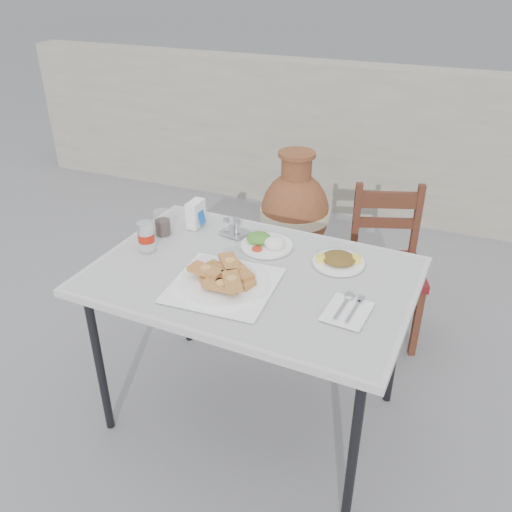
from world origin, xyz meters
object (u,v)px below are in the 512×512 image
at_px(salad_rice_plate, 266,242).
at_px(chair, 385,264).
at_px(terracotta_urn, 295,214).
at_px(cola_glass, 162,224).
at_px(pide_plate, 223,277).
at_px(salad_chopped_plate, 339,260).
at_px(soda_can, 146,236).
at_px(condiment_caddy, 234,229).
at_px(napkin_holder, 196,214).
at_px(cafe_table, 252,283).

xyz_separation_m(salad_rice_plate, chair, (0.45, 0.65, -0.37)).
distance_m(salad_rice_plate, terracotta_urn, 1.31).
xyz_separation_m(salad_rice_plate, cola_glass, (-0.49, -0.06, 0.03)).
height_order(pide_plate, cola_glass, cola_glass).
relative_size(salad_rice_plate, salad_chopped_plate, 1.06).
relative_size(chair, terracotta_urn, 1.06).
xyz_separation_m(chair, terracotta_urn, (-0.71, 0.56, -0.07)).
xyz_separation_m(salad_rice_plate, terracotta_urn, (-0.26, 1.21, -0.44)).
relative_size(salad_chopped_plate, cola_glass, 1.93).
distance_m(pide_plate, soda_can, 0.46).
distance_m(pide_plate, condiment_caddy, 0.44).
distance_m(napkin_holder, terracotta_urn, 1.24).
xyz_separation_m(soda_can, condiment_caddy, (0.30, 0.28, -0.04)).
bearing_deg(napkin_holder, terracotta_urn, 85.40).
relative_size(soda_can, condiment_caddy, 1.00).
distance_m(salad_rice_plate, cola_glass, 0.50).
relative_size(cafe_table, napkin_holder, 10.66).
bearing_deg(soda_can, cafe_table, -0.11).
bearing_deg(cafe_table, cola_glass, 162.74).
bearing_deg(salad_rice_plate, salad_chopped_plate, -4.09).
distance_m(cafe_table, condiment_caddy, 0.36).
bearing_deg(condiment_caddy, napkin_holder, 176.93).
xyz_separation_m(salad_rice_plate, napkin_holder, (-0.39, 0.07, 0.04)).
relative_size(cafe_table, soda_can, 10.29).
xyz_separation_m(salad_chopped_plate, soda_can, (-0.82, -0.20, 0.05)).
bearing_deg(soda_can, chair, 43.24).
relative_size(cola_glass, chair, 0.13).
distance_m(cafe_table, pide_plate, 0.18).
bearing_deg(cafe_table, terracotta_urn, 101.22).
bearing_deg(pide_plate, salad_rice_plate, 83.56).
bearing_deg(pide_plate, soda_can, 162.65).
height_order(cafe_table, chair, chair).
height_order(salad_rice_plate, chair, chair).
bearing_deg(condiment_caddy, chair, 43.11).
xyz_separation_m(soda_can, terracotta_urn, (0.22, 1.43, -0.48)).
xyz_separation_m(pide_plate, condiment_caddy, (-0.14, 0.42, -0.01)).
bearing_deg(cola_glass, cafe_table, -17.26).
distance_m(salad_rice_plate, napkin_holder, 0.40).
height_order(salad_chopped_plate, napkin_holder, napkin_holder).
height_order(napkin_holder, terracotta_urn, napkin_holder).
relative_size(cafe_table, pide_plate, 3.23).
xyz_separation_m(condiment_caddy, chair, (0.64, 0.60, -0.38)).
height_order(pide_plate, napkin_holder, napkin_holder).
xyz_separation_m(napkin_holder, chair, (0.84, 0.58, -0.41)).
xyz_separation_m(napkin_holder, condiment_caddy, (0.20, -0.01, -0.04)).
relative_size(cola_glass, condiment_caddy, 0.87).
bearing_deg(terracotta_urn, condiment_caddy, -86.23).
xyz_separation_m(salad_rice_plate, salad_chopped_plate, (0.34, -0.02, -0.00)).
bearing_deg(salad_chopped_plate, cola_glass, -177.26).
relative_size(soda_can, chair, 0.15).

